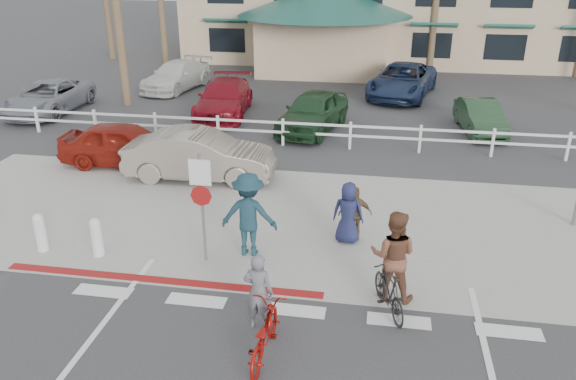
% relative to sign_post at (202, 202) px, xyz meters
% --- Properties ---
extents(ground, '(140.00, 140.00, 0.00)m').
position_rel_sign_post_xyz_m(ground, '(2.30, -2.20, -1.45)').
color(ground, '#333335').
extents(sidewalk_plaza, '(22.00, 7.00, 0.01)m').
position_rel_sign_post_xyz_m(sidewalk_plaza, '(2.30, 2.30, -1.44)').
color(sidewalk_plaza, gray).
rests_on(sidewalk_plaza, ground).
extents(cross_street, '(40.00, 5.00, 0.01)m').
position_rel_sign_post_xyz_m(cross_street, '(2.30, 6.30, -1.45)').
color(cross_street, '#333335').
rests_on(cross_street, ground).
extents(parking_lot, '(50.00, 16.00, 0.01)m').
position_rel_sign_post_xyz_m(parking_lot, '(2.30, 15.80, -1.45)').
color(parking_lot, '#333335').
rests_on(parking_lot, ground).
extents(curb_red, '(7.00, 0.25, 0.02)m').
position_rel_sign_post_xyz_m(curb_red, '(-0.70, -1.00, -1.44)').
color(curb_red, maroon).
rests_on(curb_red, ground).
extents(rail_fence, '(29.40, 0.16, 1.00)m').
position_rel_sign_post_xyz_m(rail_fence, '(2.80, 8.30, -0.95)').
color(rail_fence, silver).
rests_on(rail_fence, ground).
extents(sign_post, '(0.50, 0.10, 2.90)m').
position_rel_sign_post_xyz_m(sign_post, '(0.00, 0.00, 0.00)').
color(sign_post, gray).
rests_on(sign_post, ground).
extents(bollard_0, '(0.26, 0.26, 0.95)m').
position_rel_sign_post_xyz_m(bollard_0, '(-2.50, -0.20, -0.97)').
color(bollard_0, silver).
rests_on(bollard_0, ground).
extents(bollard_1, '(0.26, 0.26, 0.95)m').
position_rel_sign_post_xyz_m(bollard_1, '(-3.90, -0.20, -0.97)').
color(bollard_1, silver).
rests_on(bollard_1, ground).
extents(bike_red, '(0.67, 1.77, 0.92)m').
position_rel_sign_post_xyz_m(bike_red, '(1.98, -2.98, -0.99)').
color(bike_red, '#8F0D07').
rests_on(bike_red, ground).
extents(rider_red, '(0.61, 0.44, 1.56)m').
position_rel_sign_post_xyz_m(rider_red, '(1.73, -2.22, -0.67)').
color(rider_red, slate).
rests_on(rider_red, ground).
extents(bike_black, '(0.94, 1.58, 0.91)m').
position_rel_sign_post_xyz_m(bike_black, '(4.09, -1.30, -0.99)').
color(bike_black, black).
rests_on(bike_black, ground).
extents(rider_black, '(1.02, 0.85, 1.91)m').
position_rel_sign_post_xyz_m(rider_black, '(4.13, -0.79, -0.49)').
color(rider_black, brown).
rests_on(rider_black, ground).
extents(pedestrian_a, '(1.30, 0.77, 1.99)m').
position_rel_sign_post_xyz_m(pedestrian_a, '(0.91, 0.47, -0.45)').
color(pedestrian_a, '#173440').
rests_on(pedestrian_a, ground).
extents(pedestrian_child, '(0.85, 0.45, 1.37)m').
position_rel_sign_post_xyz_m(pedestrian_child, '(3.26, 1.57, -0.76)').
color(pedestrian_child, brown).
rests_on(pedestrian_child, ground).
extents(pedestrian_b, '(0.78, 0.54, 1.52)m').
position_rel_sign_post_xyz_m(pedestrian_b, '(3.09, 1.44, -0.69)').
color(pedestrian_b, '#1E224A').
rests_on(pedestrian_b, ground).
extents(car_white_sedan, '(4.60, 1.77, 1.49)m').
position_rel_sign_post_xyz_m(car_white_sedan, '(-1.65, 4.79, -0.70)').
color(car_white_sedan, gray).
rests_on(car_white_sedan, ground).
extents(car_red_compact, '(4.23, 1.92, 1.41)m').
position_rel_sign_post_xyz_m(car_red_compact, '(-4.42, 5.54, -0.75)').
color(car_red_compact, maroon).
rests_on(car_red_compact, ground).
extents(lot_car_0, '(2.29, 4.88, 1.35)m').
position_rel_sign_post_xyz_m(lot_car_0, '(-10.44, 11.04, -0.77)').
color(lot_car_0, gray).
rests_on(lot_car_0, ground).
extents(lot_car_1, '(2.45, 5.08, 1.43)m').
position_rel_sign_post_xyz_m(lot_car_1, '(-2.89, 11.93, -0.74)').
color(lot_car_1, maroon).
rests_on(lot_car_1, ground).
extents(lot_car_2, '(2.77, 4.76, 1.52)m').
position_rel_sign_post_xyz_m(lot_car_2, '(1.12, 10.31, -0.69)').
color(lot_car_2, '#1C3D21').
rests_on(lot_car_2, ground).
extents(lot_car_3, '(1.69, 3.81, 1.21)m').
position_rel_sign_post_xyz_m(lot_car_3, '(7.48, 11.19, -0.84)').
color(lot_car_3, '#1F3B24').
rests_on(lot_car_3, ground).
extents(lot_car_4, '(2.81, 4.99, 1.37)m').
position_rel_sign_post_xyz_m(lot_car_4, '(-6.54, 16.15, -0.77)').
color(lot_car_4, silver).
rests_on(lot_car_4, ground).
extents(lot_car_5, '(3.72, 5.93, 1.53)m').
position_rel_sign_post_xyz_m(lot_car_5, '(4.61, 16.54, -0.69)').
color(lot_car_5, '#1B294A').
rests_on(lot_car_5, ground).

